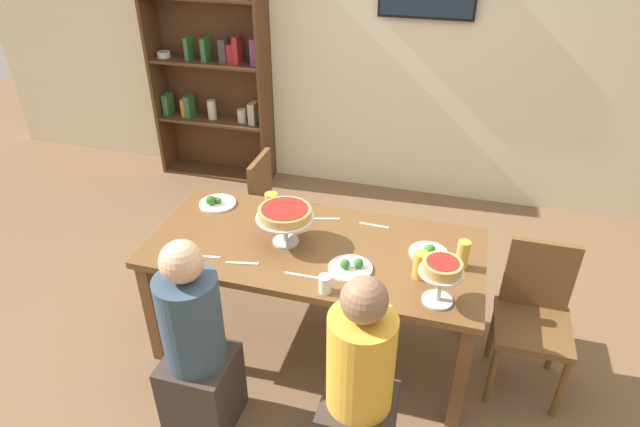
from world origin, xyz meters
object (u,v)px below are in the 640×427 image
Objects in this scene: chair_head_east at (534,312)px; cutlery_spare_fork at (374,225)px; beer_glass_amber_short at (272,205)px; beer_glass_amber_tall at (463,255)px; cutlery_knife_near at (325,219)px; cutlery_knife_far at (242,263)px; water_glass_clear_near at (325,284)px; chair_far_left at (276,208)px; bookshelf at (210,60)px; diner_near_left at (196,352)px; cutlery_fork_near at (301,275)px; diner_near_right at (359,394)px; cutlery_fork_far at (204,257)px; salad_plate_far_diner at (351,267)px; personal_pizza_stand at (441,272)px; deep_dish_pizza_stand at (285,215)px; dining_table at (315,257)px; beer_glass_amber_spare at (420,265)px; salad_plate_spare at (216,202)px; salad_plate_near_diner at (429,251)px.

cutlery_spare_fork is at bearing -13.21° from chair_head_east.
beer_glass_amber_tall is at bearing -10.21° from beer_glass_amber_short.
cutlery_knife_far is at bearing 45.41° from cutlery_knife_near.
water_glass_clear_near is 0.52× the size of cutlery_knife_far.
chair_far_left is 4.83× the size of cutlery_spare_fork.
chair_far_left is at bearing -57.37° from cutlery_knife_near.
diner_near_left is at bearing -66.69° from bookshelf.
diner_near_left is at bearing -94.15° from beer_glass_amber_short.
cutlery_fork_near is at bearing -55.53° from beer_glass_amber_short.
diner_near_right reaches higher than cutlery_fork_far.
cutlery_knife_far is (-0.57, -0.11, -0.01)m from salad_plate_far_diner.
cutlery_knife_near is (-0.72, 0.57, -0.18)m from personal_pizza_stand.
beer_glass_amber_tall is (2.38, -2.01, -0.30)m from bookshelf.
deep_dish_pizza_stand is at bearing -18.72° from diner_near_left.
diner_near_left is at bearing -119.66° from dining_table.
cutlery_knife_near is at bearing 120.43° from salad_plate_far_diner.
water_glass_clear_near is (0.33, -0.36, -0.13)m from deep_dish_pizza_stand.
dining_table is 10.36× the size of cutlery_knife_near.
bookshelf is 2.87m from salad_plate_far_diner.
beer_glass_amber_spare is at bearing 129.72° from cutlery_spare_fork.
cutlery_fork_near is at bearing -152.30° from salad_plate_far_diner.
salad_plate_far_diner is at bearing -162.26° from beer_glass_amber_tall.
salad_plate_spare is (-0.73, 0.26, 0.10)m from dining_table.
bookshelf is 10.39× the size of salad_plate_near_diner.
salad_plate_near_diner is 0.72m from cutlery_fork_near.
salad_plate_spare reaches higher than cutlery_fork_near.
water_glass_clear_near is (-0.64, -0.39, -0.03)m from beer_glass_amber_tall.
deep_dish_pizza_stand is 0.38m from cutlery_knife_near.
beer_glass_amber_spare reaches higher than cutlery_fork_near.
cutlery_knife_far is (0.18, -0.99, 0.26)m from chair_far_left.
deep_dish_pizza_stand is 0.50m from water_glass_clear_near.
cutlery_knife_far is at bearing 178.85° from personal_pizza_stand.
beer_glass_amber_spare is at bearing 6.53° from salad_plate_far_diner.
diner_near_right is 1.73m from chair_far_left.
cutlery_knife_far is (-0.92, -0.15, -0.07)m from beer_glass_amber_spare.
deep_dish_pizza_stand is 0.47m from salad_plate_far_diner.
beer_glass_amber_tall is 0.91× the size of cutlery_knife_far.
salad_plate_spare is at bearing 163.95° from beer_glass_amber_spare.
beer_glass_amber_short is 0.50m from cutlery_knife_far.
chair_head_east is at bearing 22.67° from water_glass_clear_near.
chair_far_left is 3.72× the size of salad_plate_far_diner.
salad_plate_near_diner is at bearing -52.13° from diner_near_left.
salad_plate_spare reaches higher than salad_plate_far_diner.
chair_far_left is 4.83× the size of cutlery_knife_near.
salad_plate_far_diner is (-0.38, -0.25, -0.00)m from salad_plate_near_diner.
cutlery_knife_far is at bearing -10.16° from diner_near_left.
salad_plate_far_diner reaches higher than cutlery_knife_far.
salad_plate_spare is 1.09m from water_glass_clear_near.
chair_head_east is 0.54m from beer_glass_amber_tall.
diner_near_left reaches higher than dining_table.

